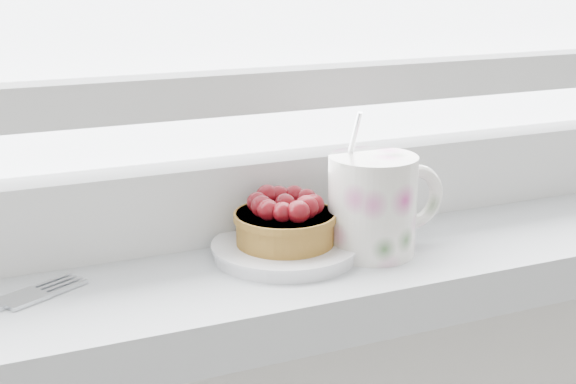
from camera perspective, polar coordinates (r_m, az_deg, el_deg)
saucer at (r=0.67m, az=-0.21°, el=-4.12°), size 0.12×0.12×0.01m
raspberry_tart at (r=0.66m, az=-0.21°, el=-2.01°), size 0.09×0.09×0.05m
floral_mug at (r=0.68m, az=6.22°, el=-0.73°), size 0.11×0.07×0.12m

